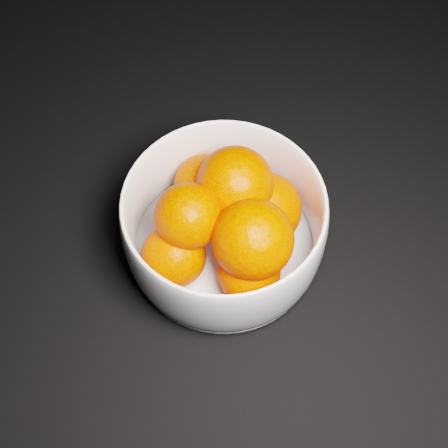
# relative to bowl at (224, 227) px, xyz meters

# --- Properties ---
(bowl) EXTENTS (0.21, 0.21, 0.10)m
(bowl) POSITION_rel_bowl_xyz_m (0.00, 0.00, 0.00)
(bowl) COLOR silver
(bowl) RESTS_ON ground
(orange_pile) EXTENTS (0.15, 0.16, 0.12)m
(orange_pile) POSITION_rel_bowl_xyz_m (0.01, 0.00, 0.01)
(orange_pile) COLOR #FD3F00
(orange_pile) RESTS_ON bowl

